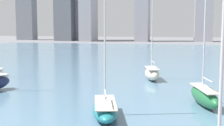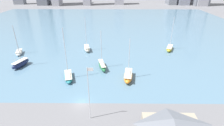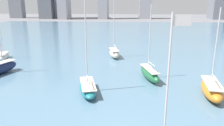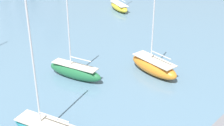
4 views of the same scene
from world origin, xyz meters
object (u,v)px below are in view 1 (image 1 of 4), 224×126
(sailboat_cream, at_px, (152,73))
(flag_pole, at_px, (223,79))
(sailboat_green, at_px, (204,96))
(sailboat_teal, at_px, (105,108))

(sailboat_cream, bearing_deg, flag_pole, -94.91)
(flag_pole, height_order, sailboat_cream, sailboat_cream)
(sailboat_green, bearing_deg, sailboat_cream, 100.64)
(flag_pole, height_order, sailboat_teal, sailboat_teal)
(flag_pole, bearing_deg, sailboat_green, 87.27)
(sailboat_teal, bearing_deg, sailboat_green, 19.44)
(flag_pole, height_order, sailboat_green, sailboat_green)
(sailboat_green, relative_size, sailboat_cream, 0.93)
(sailboat_green, height_order, sailboat_teal, sailboat_teal)
(sailboat_cream, bearing_deg, sailboat_teal, -110.32)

